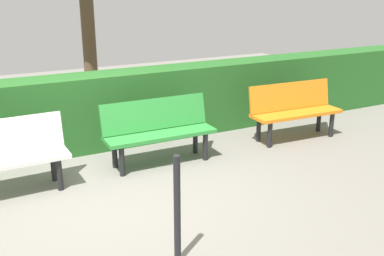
% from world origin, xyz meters
% --- Properties ---
extents(ground_plane, '(16.22, 16.22, 0.00)m').
position_xyz_m(ground_plane, '(0.00, 0.00, 0.00)').
color(ground_plane, gray).
extents(bench_orange, '(1.49, 0.53, 0.86)m').
position_xyz_m(bench_orange, '(-3.22, -0.64, 0.48)').
color(bench_orange, orange).
rests_on(bench_orange, ground_plane).
extents(bench_green, '(1.50, 0.49, 0.86)m').
position_xyz_m(bench_green, '(-0.94, -0.69, 0.48)').
color(bench_green, '#2D8C38').
rests_on(bench_green, ground_plane).
extents(hedge_row, '(12.22, 0.59, 1.09)m').
position_xyz_m(hedge_row, '(-1.02, -1.68, 0.54)').
color(hedge_row, '#266023').
rests_on(hedge_row, ground_plane).
extents(railing_post_mid, '(0.06, 0.06, 1.00)m').
position_xyz_m(railing_post_mid, '(-0.15, 1.51, 0.50)').
color(railing_post_mid, black).
rests_on(railing_post_mid, ground_plane).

